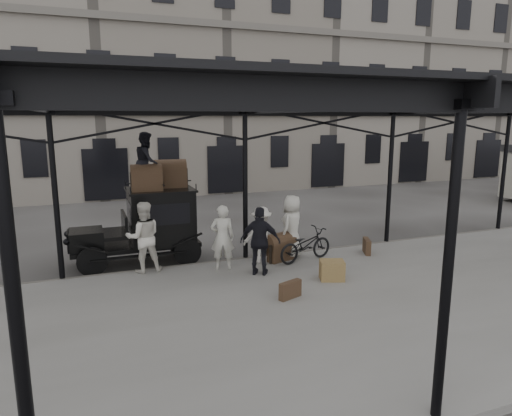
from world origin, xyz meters
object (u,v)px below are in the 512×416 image
(porter_left, at_px, (222,237))
(steamer_trunk_roof_near, at_px, (147,180))
(porter_official, at_px, (260,241))
(taxi, at_px, (150,222))
(steamer_trunk_platform, at_px, (279,248))
(bicycle, at_px, (306,245))

(porter_left, relative_size, steamer_trunk_roof_near, 2.08)
(porter_official, height_order, steamer_trunk_roof_near, steamer_trunk_roof_near)
(taxi, relative_size, porter_official, 2.02)
(steamer_trunk_roof_near, xyz_separation_m, steamer_trunk_platform, (3.52, -1.33, -2.01))
(taxi, distance_m, porter_left, 2.45)
(porter_official, xyz_separation_m, bicycle, (1.64, 0.61, -0.43))
(porter_official, bearing_deg, taxi, -15.61)
(bicycle, height_order, steamer_trunk_roof_near, steamer_trunk_roof_near)
(taxi, distance_m, steamer_trunk_platform, 3.85)
(taxi, distance_m, steamer_trunk_roof_near, 1.31)
(porter_official, bearing_deg, steamer_trunk_roof_near, -11.80)
(bicycle, bearing_deg, steamer_trunk_platform, 44.58)
(porter_left, height_order, steamer_trunk_roof_near, steamer_trunk_roof_near)
(taxi, relative_size, steamer_trunk_roof_near, 4.29)
(porter_official, distance_m, steamer_trunk_roof_near, 3.73)
(steamer_trunk_platform, bearing_deg, porter_official, -152.37)
(bicycle, relative_size, steamer_trunk_platform, 2.02)
(taxi, bearing_deg, steamer_trunk_roof_near, -108.07)
(steamer_trunk_roof_near, distance_m, steamer_trunk_platform, 4.26)
(porter_left, relative_size, porter_official, 0.98)
(taxi, height_order, steamer_trunk_roof_near, steamer_trunk_roof_near)
(steamer_trunk_platform, bearing_deg, steamer_trunk_roof_near, 141.53)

